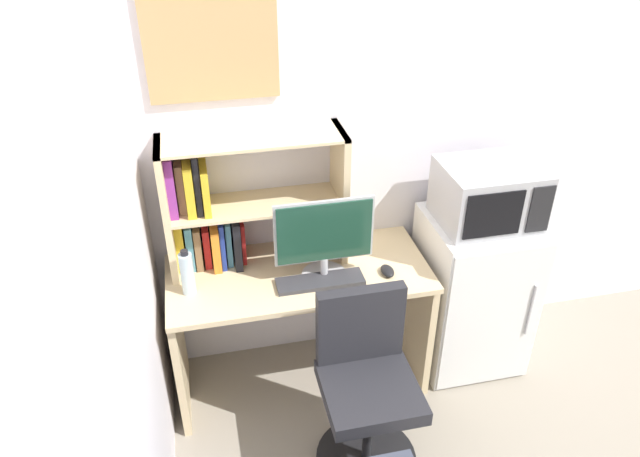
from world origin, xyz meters
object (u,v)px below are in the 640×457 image
object	(u,v)px
keyboard	(320,281)
microwave	(488,194)
desk_chair	(366,394)
wall_corkboard	(211,41)
mini_fridge	(472,291)
hutch_bookshelf	(226,205)
monitor	(324,238)
water_bottle	(187,273)
computer_mouse	(387,271)

from	to	relation	value
keyboard	microwave	size ratio (longest dim) A/B	0.88
keyboard	desk_chair	size ratio (longest dim) A/B	0.47
wall_corkboard	mini_fridge	bearing A→B (deg)	-12.73
keyboard	wall_corkboard	distance (m)	1.18
hutch_bookshelf	mini_fridge	bearing A→B (deg)	-7.73
keyboard	monitor	bearing A→B (deg)	58.59
monitor	water_bottle	size ratio (longest dim) A/B	2.02
hutch_bookshelf	desk_chair	xyz separation A→B (m)	(0.51, -0.71, -0.64)
hutch_bookshelf	monitor	xyz separation A→B (m)	(0.43, -0.23, -0.10)
hutch_bookshelf	computer_mouse	size ratio (longest dim) A/B	8.43
mini_fridge	desk_chair	xyz separation A→B (m)	(-0.76, -0.54, -0.05)
microwave	monitor	bearing A→B (deg)	-175.78
computer_mouse	mini_fridge	size ratio (longest dim) A/B	0.11
hutch_bookshelf	mini_fridge	size ratio (longest dim) A/B	0.96
keyboard	desk_chair	bearing A→B (deg)	-74.97
wall_corkboard	microwave	bearing A→B (deg)	-12.60
monitor	computer_mouse	distance (m)	0.37
water_bottle	microwave	bearing A→B (deg)	1.91
desk_chair	wall_corkboard	xyz separation A→B (m)	(-0.50, 0.82, 1.38)
computer_mouse	water_bottle	size ratio (longest dim) A/B	0.44
microwave	wall_corkboard	bearing A→B (deg)	167.40
monitor	microwave	distance (m)	0.85
computer_mouse	desk_chair	bearing A→B (deg)	-117.05
water_bottle	monitor	bearing A→B (deg)	-1.13
hutch_bookshelf	keyboard	xyz separation A→B (m)	(0.40, -0.28, -0.31)
desk_chair	monitor	bearing A→B (deg)	100.01
computer_mouse	water_bottle	distance (m)	0.95
computer_mouse	desk_chair	distance (m)	0.59
keyboard	water_bottle	bearing A→B (deg)	174.11
water_bottle	desk_chair	bearing A→B (deg)	-34.19
hutch_bookshelf	microwave	bearing A→B (deg)	-7.60
hutch_bookshelf	wall_corkboard	distance (m)	0.75
keyboard	water_bottle	world-z (taller)	water_bottle
monitor	water_bottle	bearing A→B (deg)	178.87
monitor	computer_mouse	xyz separation A→B (m)	(0.30, -0.05, -0.20)
water_bottle	desk_chair	distance (m)	0.97
hutch_bookshelf	wall_corkboard	size ratio (longest dim) A/B	1.50
wall_corkboard	hutch_bookshelf	bearing A→B (deg)	-94.37
monitor	computer_mouse	size ratio (longest dim) A/B	4.64
computer_mouse	water_bottle	world-z (taller)	water_bottle
microwave	desk_chair	bearing A→B (deg)	-144.46
microwave	wall_corkboard	world-z (taller)	wall_corkboard
mini_fridge	microwave	world-z (taller)	microwave
microwave	keyboard	bearing A→B (deg)	-172.67
computer_mouse	keyboard	bearing A→B (deg)	-179.57
computer_mouse	microwave	distance (m)	0.62
computer_mouse	microwave	bearing A→B (deg)	11.55
mini_fridge	wall_corkboard	distance (m)	1.86
keyboard	wall_corkboard	xyz separation A→B (m)	(-0.39, 0.39, 1.05)
monitor	desk_chair	size ratio (longest dim) A/B	0.53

